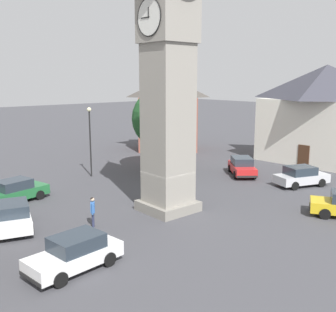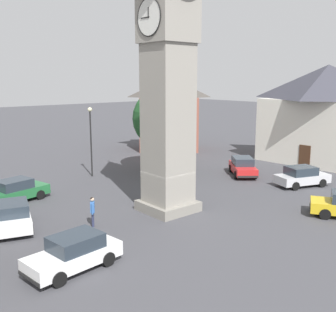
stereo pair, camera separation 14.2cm
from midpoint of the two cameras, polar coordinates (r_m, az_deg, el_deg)
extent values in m
plane|color=#424247|center=(25.15, 0.16, -7.74)|extent=(200.00, 200.00, 0.00)
cube|color=gray|center=(25.05, 0.16, -7.09)|extent=(3.01, 3.01, 0.60)
cube|color=gray|center=(23.97, 0.17, 4.42)|extent=(2.41, 2.41, 9.46)
cube|color=gray|center=(24.04, 0.18, 18.91)|extent=(2.70, 2.70, 2.65)
cylinder|color=white|center=(23.18, -2.57, 19.20)|extent=(2.03, 0.04, 2.03)
torus|color=black|center=(23.17, -2.59, 19.20)|extent=(2.09, 0.06, 2.09)
cube|color=black|center=(23.19, -2.65, 19.75)|extent=(0.05, 0.02, 0.57)
cube|color=black|center=(23.39, -3.13, 19.12)|extent=(0.77, 0.02, 0.04)
cylinder|color=white|center=(24.96, 2.72, 18.61)|extent=(2.03, 0.04, 2.03)
torus|color=black|center=(24.96, 2.74, 18.61)|extent=(2.09, 0.06, 2.09)
cube|color=red|center=(34.42, 10.73, -1.76)|extent=(4.25, 3.91, 0.64)
cube|color=#28333D|center=(34.44, 10.71, -0.70)|extent=(2.61, 2.54, 0.64)
cylinder|color=black|center=(33.49, 12.48, -2.66)|extent=(0.63, 0.58, 0.64)
cylinder|color=black|center=(33.15, 9.79, -2.70)|extent=(0.63, 0.58, 0.64)
cylinder|color=black|center=(35.82, 11.56, -1.74)|extent=(0.63, 0.58, 0.64)
cylinder|color=black|center=(35.51, 9.04, -1.76)|extent=(0.63, 0.58, 0.64)
cube|color=black|center=(32.55, 11.43, -2.92)|extent=(1.15, 1.37, 0.16)
cube|color=white|center=(18.05, -13.12, -13.82)|extent=(2.16, 4.27, 0.64)
cube|color=#28333D|center=(17.88, -12.80, -11.89)|extent=(1.79, 2.27, 0.64)
cylinder|color=black|center=(16.97, -15.08, -16.62)|extent=(0.29, 0.66, 0.64)
cylinder|color=black|center=(18.22, -17.85, -14.77)|extent=(0.29, 0.66, 0.64)
cylinder|color=black|center=(18.22, -8.32, -14.33)|extent=(0.29, 0.66, 0.64)
cylinder|color=black|center=(19.39, -11.36, -12.82)|extent=(0.29, 0.66, 0.64)
cube|color=black|center=(17.23, -18.88, -16.21)|extent=(1.67, 0.31, 0.16)
cylinder|color=black|center=(25.22, 21.66, -7.72)|extent=(0.66, 0.52, 0.64)
cylinder|color=black|center=(26.75, 21.51, -6.66)|extent=(0.66, 0.52, 0.64)
cube|color=black|center=(25.93, 19.84, -6.97)|extent=(0.96, 1.49, 0.16)
cube|color=white|center=(23.57, -21.03, -8.29)|extent=(4.42, 2.83, 0.64)
cube|color=#28333D|center=(23.24, -21.11, -6.96)|extent=(2.47, 2.11, 0.64)
cylinder|color=black|center=(24.85, -19.26, -7.84)|extent=(0.68, 0.40, 0.64)
cylinder|color=black|center=(22.53, -18.77, -9.76)|extent=(0.68, 0.40, 0.64)
cube|color=black|center=(25.56, -21.20, -7.33)|extent=(0.60, 1.63, 0.16)
cube|color=silver|center=(32.15, 18.71, -3.07)|extent=(3.00, 4.43, 0.64)
cube|color=#28333D|center=(31.92, 18.57, -2.01)|extent=(2.18, 2.51, 0.64)
cylinder|color=black|center=(33.58, 19.45, -3.00)|extent=(0.42, 0.68, 0.64)
cylinder|color=black|center=(32.41, 21.26, -3.62)|extent=(0.42, 0.68, 0.64)
cylinder|color=black|center=(32.08, 16.07, -3.44)|extent=(0.42, 0.68, 0.64)
cylinder|color=black|center=(30.86, 17.83, -4.11)|extent=(0.42, 0.68, 0.64)
cube|color=black|center=(33.49, 21.37, -3.08)|extent=(1.61, 0.68, 0.16)
cube|color=#236B38|center=(28.53, -20.64, -4.95)|extent=(2.51, 4.36, 0.64)
cube|color=#28333D|center=(28.29, -20.98, -3.80)|extent=(1.96, 2.38, 0.64)
cylinder|color=black|center=(29.88, -19.42, -4.70)|extent=(0.35, 0.67, 0.64)
cylinder|color=black|center=(28.58, -17.65, -5.29)|extent=(0.35, 0.67, 0.64)
cylinder|color=black|center=(27.34, -21.90, -6.31)|extent=(0.35, 0.67, 0.64)
cube|color=black|center=(29.64, -17.29, -4.59)|extent=(1.65, 0.46, 0.16)
cylinder|color=#2D3351|center=(22.85, -10.48, -8.80)|extent=(0.13, 0.13, 0.82)
cylinder|color=#2D3351|center=(22.68, -10.50, -8.96)|extent=(0.13, 0.13, 0.82)
cube|color=#386BB7|center=(22.54, -10.55, -7.18)|extent=(0.42, 0.38, 0.60)
cylinder|color=#386BB7|center=(22.78, -10.52, -7.12)|extent=(0.09, 0.09, 0.60)
cylinder|color=#386BB7|center=(22.33, -10.58, -7.49)|extent=(0.09, 0.09, 0.60)
sphere|color=beige|center=(22.40, -10.59, -6.09)|extent=(0.22, 0.22, 0.22)
sphere|color=black|center=(22.40, -10.62, -6.04)|extent=(0.20, 0.20, 0.20)
cylinder|color=brown|center=(35.03, -0.62, 0.07)|extent=(0.44, 0.44, 2.87)
sphere|color=#1E4C23|center=(34.56, -0.63, 5.40)|extent=(5.25, 5.25, 5.25)
cube|color=silver|center=(41.64, 21.45, 3.32)|extent=(11.15, 7.87, 6.13)
pyramid|color=#383842|center=(41.34, 21.91, 9.76)|extent=(11.71, 8.26, 3.25)
cube|color=#422819|center=(38.71, 18.99, -0.07)|extent=(1.10, 0.15, 2.10)
cube|color=#995142|center=(46.04, 0.24, 4.66)|extent=(8.03, 8.18, 6.00)
pyramid|color=#47423D|center=(45.76, 0.25, 9.81)|extent=(8.43, 8.59, 2.26)
cube|color=#422819|center=(43.79, 0.24, 1.76)|extent=(0.78, 0.89, 2.10)
cylinder|color=black|center=(33.69, -10.79, 1.63)|extent=(0.12, 0.12, 5.41)
sphere|color=beige|center=(33.35, -10.97, 6.53)|extent=(0.36, 0.36, 0.36)
camera|label=1|loc=(0.07, -89.83, 0.03)|focal=42.73mm
camera|label=2|loc=(0.07, 90.17, -0.03)|focal=42.73mm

